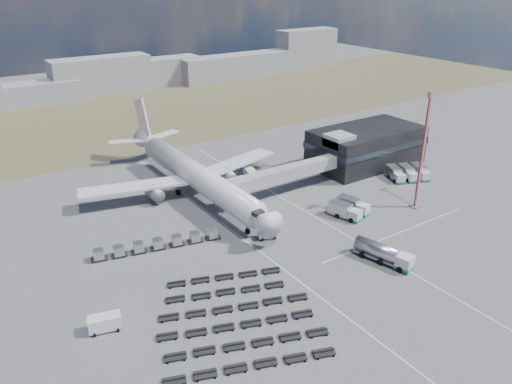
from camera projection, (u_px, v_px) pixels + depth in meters
ground at (274, 252)px, 93.65m from camera, size 420.00×420.00×0.00m
grass_strip at (92, 119)px, 176.83m from camera, size 420.00×90.00×0.01m
lane_markings at (304, 232)px, 100.91m from camera, size 47.12×110.00×0.01m
terminal at (366, 146)px, 134.06m from camera, size 30.40×16.40×11.00m
jet_bridge at (278, 176)px, 115.16m from camera, size 30.30×3.80×7.05m
airliner at (193, 173)px, 115.97m from camera, size 51.59×64.53×17.62m
skyline at (60, 82)px, 204.81m from camera, size 317.41×25.76×19.15m
fuel_tanker at (384, 253)px, 89.93m from camera, size 5.50×11.28×3.54m
pushback_tug at (267, 234)px, 98.44m from camera, size 4.12×3.15×1.60m
utility_van at (105, 323)px, 72.98m from camera, size 5.11×3.27×2.49m
catering_truck at (250, 175)px, 125.46m from camera, size 3.56×5.99×2.57m
service_trucks_near at (349, 208)px, 107.35m from camera, size 7.89×8.69×2.93m
service_trucks_far at (408, 173)px, 126.18m from camera, size 11.21×9.98×2.81m
uld_row at (158, 244)px, 94.31m from camera, size 24.41×7.12×1.91m
baggage_dollies at (235, 318)px, 75.51m from camera, size 29.14×29.45×0.74m
floodlight_mast at (423, 152)px, 106.29m from camera, size 2.49×2.01×26.09m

